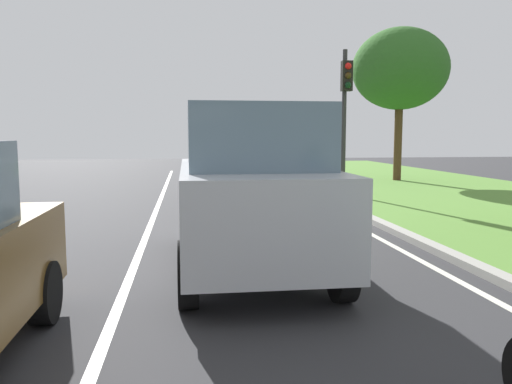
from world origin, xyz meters
The scene contains 7 objects.
ground_plane centered at (0.00, 14.00, 0.00)m, with size 60.00×60.00×0.00m, color #2D2D30.
lane_line_center centered at (-0.70, 14.00, 0.00)m, with size 0.12×32.00×0.01m, color silver.
lane_line_right_edge centered at (3.60, 14.00, 0.00)m, with size 0.12×32.00×0.01m, color silver.
curb_right centered at (4.10, 14.00, 0.06)m, with size 0.24×48.00×0.12m, color #9E9B93.
car_suv_ahead centered at (0.96, 9.48, 1.17)m, with size 1.97×4.50×2.28m.
traffic_light_near_right centered at (4.93, 17.80, 2.98)m, with size 0.32×0.50×4.50m.
tree_roadside_far centered at (8.66, 22.48, 4.53)m, with size 3.83×3.83×6.18m.
Camera 1 is at (0.08, 2.42, 1.91)m, focal length 36.02 mm.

